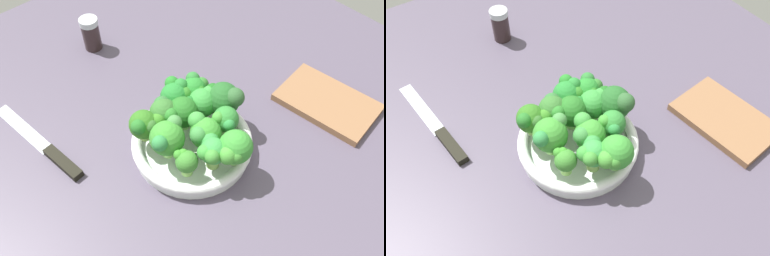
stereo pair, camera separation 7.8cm
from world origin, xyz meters
TOP-DOWN VIEW (x-y plane):
  - ground_plane at (0.00, 0.00)cm, footprint 130.00×130.00cm
  - bowl at (-1.88, -2.09)cm, footprint 23.42×23.42cm
  - broccoli_floret_0 at (0.83, -7.67)cm, footprint 5.64×6.16cm
  - broccoli_floret_1 at (-6.82, 3.91)cm, footprint 4.49×4.05cm
  - broccoli_floret_2 at (-5.31, -7.13)cm, footprint 5.27×5.24cm
  - broccoli_floret_3 at (-11.21, -3.56)cm, footprint 6.19×7.28cm
  - broccoli_floret_4 at (3.97, 4.51)cm, footprint 5.78×5.86cm
  - broccoli_floret_5 at (-1.59, 3.64)cm, footprint 6.41×7.65cm
  - broccoli_floret_6 at (3.50, 0.33)cm, footprint 6.32×5.94cm
  - broccoli_floret_7 at (1.61, -2.94)cm, footprint 6.00×6.51cm
  - broccoli_floret_8 at (-4.90, -2.36)cm, footprint 7.93×6.49cm
  - broccoli_floret_9 at (4.73, -9.01)cm, footprint 5.62×5.98cm
  - broccoli_floret_10 at (5.90, -5.10)cm, footprint 6.39×6.19cm
  - broccoli_floret_11 at (-9.06, -0.29)cm, footprint 5.02×5.39cm
  - broccoli_floret_12 at (-1.48, -10.75)cm, footprint 7.96×6.73cm
  - knife at (16.92, 18.90)cm, footprint 26.71×5.00cm
  - cutting_board at (-12.87, -31.39)cm, footprint 21.34×15.21cm
  - pepper_shaker at (36.90, -5.53)cm, footprint 4.34×4.34cm

SIDE VIEW (x-z plane):
  - ground_plane at x=0.00cm, z-range -2.50..0.00cm
  - knife at x=16.92cm, z-range -0.20..1.30cm
  - cutting_board at x=-12.87cm, z-range 0.00..1.60cm
  - bowl at x=-1.88cm, z-range 0.04..3.76cm
  - pepper_shaker at x=36.90cm, z-range 0.06..8.30cm
  - broccoli_floret_1 at x=-6.82cm, z-range 4.29..9.71cm
  - broccoli_floret_9 at x=4.73cm, z-range 4.26..10.48cm
  - broccoli_floret_10 at x=5.90cm, z-range 4.25..10.83cm
  - broccoli_floret_7 at x=1.61cm, z-range 4.15..11.08cm
  - broccoli_floret_0 at x=0.83cm, z-range 4.30..10.96cm
  - broccoli_floret_8 at x=-4.90cm, z-range 4.24..11.08cm
  - broccoli_floret_4 at x=3.97cm, z-range 4.37..11.16cm
  - broccoli_floret_2 at x=-5.31cm, z-range 4.48..11.09cm
  - broccoli_floret_11 at x=-9.06cm, z-range 4.61..11.25cm
  - broccoli_floret_6 at x=3.50cm, z-range 4.53..11.55cm
  - broccoli_floret_12 at x=-1.48cm, z-range 4.17..11.91cm
  - broccoli_floret_3 at x=-11.21cm, z-range 4.39..12.01cm
  - broccoli_floret_5 at x=-1.59cm, z-range 4.53..12.36cm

